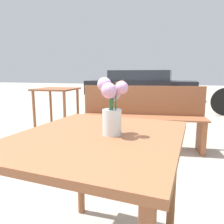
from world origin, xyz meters
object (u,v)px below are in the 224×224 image
at_px(table_front, 98,156).
at_px(table_back, 57,95).
at_px(parked_car, 141,84).
at_px(bench_far, 116,98).
at_px(flower_vase, 112,109).
at_px(bench_middle, 142,114).

bearing_deg(table_front, table_back, 125.17).
bearing_deg(parked_car, bench_far, -86.61).
distance_m(table_front, flower_vase, 0.24).
bearing_deg(table_back, table_front, -54.83).
xyz_separation_m(flower_vase, bench_middle, (-0.19, 1.97, -0.39)).
relative_size(bench_far, parked_car, 0.36).
height_order(table_front, table_back, table_back).
bearing_deg(table_back, bench_far, 52.11).
distance_m(bench_middle, table_back, 1.96).
bearing_deg(table_back, parked_car, 84.00).
bearing_deg(bench_middle, bench_far, 116.35).
height_order(bench_far, table_back, bench_far).
xyz_separation_m(bench_far, table_back, (-0.87, -1.12, 0.15)).
relative_size(bench_middle, table_back, 2.07).
bearing_deg(flower_vase, table_back, 126.21).
xyz_separation_m(bench_far, parked_car, (-0.27, 4.58, 0.10)).
height_order(table_front, bench_middle, bench_middle).
xyz_separation_m(flower_vase, bench_far, (-1.12, 3.84, -0.39)).
relative_size(bench_far, table_back, 2.04).
bearing_deg(parked_car, table_back, -96.00).
relative_size(table_front, bench_far, 0.56).
bearing_deg(table_front, parked_car, 98.97).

